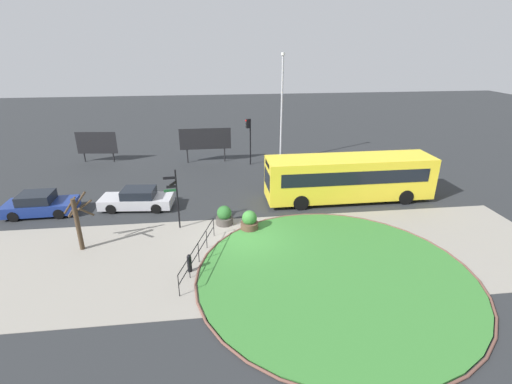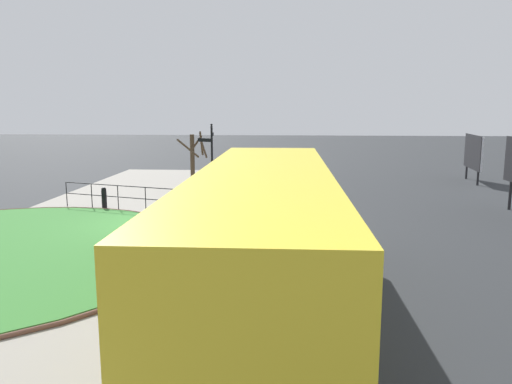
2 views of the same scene
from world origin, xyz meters
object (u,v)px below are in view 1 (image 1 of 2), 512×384
at_px(signpost_directional, 175,195).
at_px(car_near_lane, 40,205).
at_px(traffic_light_near, 249,132).
at_px(lamppost_tall, 282,106).
at_px(street_tree_bare, 78,220).
at_px(bollard_foreground, 189,263).
at_px(bus_yellow, 349,177).
at_px(planter_kerbside, 224,216).
at_px(car_far_lane, 137,199).
at_px(planter_near_signpost, 249,221).
at_px(billboard_right, 205,139).
at_px(billboard_left, 97,143).

xyz_separation_m(signpost_directional, car_near_lane, (-8.64, 2.93, -1.44)).
bearing_deg(traffic_light_near, lamppost_tall, -177.59).
bearing_deg(street_tree_bare, car_near_lane, 130.07).
bearing_deg(street_tree_bare, bollard_foreground, -26.35).
distance_m(bollard_foreground, bus_yellow, 12.68).
bearing_deg(planter_kerbside, car_far_lane, 151.84).
height_order(bollard_foreground, bus_yellow, bus_yellow).
bearing_deg(signpost_directional, car_near_lane, 161.26).
xyz_separation_m(bollard_foreground, street_tree_bare, (-5.62, 2.78, 1.18)).
xyz_separation_m(bus_yellow, car_far_lane, (-13.94, 0.26, -1.00)).
xyz_separation_m(bus_yellow, lamppost_tall, (-2.94, 9.24, 3.28)).
distance_m(signpost_directional, bollard_foreground, 4.84).
xyz_separation_m(signpost_directional, planter_near_signpost, (4.08, -0.70, -1.56)).
xyz_separation_m(car_far_lane, billboard_right, (4.34, 9.47, 1.45)).
distance_m(bus_yellow, car_far_lane, 13.98).
xyz_separation_m(car_near_lane, billboard_left, (0.62, 10.91, 1.05)).
relative_size(bollard_foreground, car_near_lane, 0.22).
height_order(bollard_foreground, car_near_lane, car_near_lane).
bearing_deg(billboard_left, traffic_light_near, -4.31).
bearing_deg(street_tree_bare, planter_near_signpost, 6.47).
height_order(signpost_directional, billboard_left, signpost_directional).
relative_size(billboard_left, planter_kerbside, 3.05).
relative_size(car_near_lane, traffic_light_near, 1.05).
xyz_separation_m(signpost_directional, bus_yellow, (11.15, 2.87, -0.47)).
height_order(car_near_lane, street_tree_bare, street_tree_bare).
bearing_deg(car_near_lane, lamppost_tall, 26.98).
height_order(bollard_foreground, billboard_left, billboard_left).
relative_size(bus_yellow, traffic_light_near, 2.77).
xyz_separation_m(signpost_directional, billboard_left, (-8.02, 13.84, -0.39)).
height_order(lamppost_tall, billboard_right, lamppost_tall).
xyz_separation_m(planter_near_signpost, street_tree_bare, (-8.82, -1.00, 1.12)).
distance_m(lamppost_tall, planter_near_signpost, 14.15).
distance_m(bus_yellow, planter_near_signpost, 7.99).
relative_size(lamppost_tall, billboard_left, 2.61).
xyz_separation_m(lamppost_tall, planter_kerbside, (-5.52, -11.90, -4.39)).
height_order(bus_yellow, billboard_left, bus_yellow).
xyz_separation_m(bus_yellow, billboard_left, (-19.16, 10.96, 0.08)).
distance_m(billboard_right, street_tree_bare, 15.64).
bearing_deg(car_near_lane, signpost_directional, -20.35).
height_order(signpost_directional, car_far_lane, signpost_directional).
relative_size(bollard_foreground, billboard_left, 0.26).
bearing_deg(bus_yellow, car_near_lane, -0.59).
bearing_deg(signpost_directional, bus_yellow, 14.45).
bearing_deg(billboard_right, signpost_directional, -97.67).
xyz_separation_m(traffic_light_near, street_tree_bare, (-10.02, -13.12, -1.28)).
xyz_separation_m(bollard_foreground, bus_yellow, (10.27, 7.35, 1.15)).
distance_m(car_near_lane, car_far_lane, 5.85).
distance_m(bollard_foreground, billboard_left, 20.40).
xyz_separation_m(car_far_lane, traffic_light_near, (8.07, 8.28, 2.32)).
bearing_deg(billboard_left, planter_near_signpost, -44.24).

